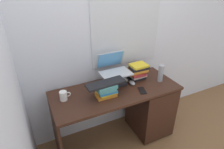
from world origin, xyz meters
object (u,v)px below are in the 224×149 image
(computer_mouse, at_px, (132,83))
(water_bottle, at_px, (161,73))
(mug, at_px, (64,96))
(laptop, at_px, (113,67))
(desk, at_px, (142,106))
(book_stack_tall, at_px, (116,79))
(book_stack_keyboard_riser, at_px, (106,90))
(keyboard, at_px, (106,83))
(cell_phone, at_px, (142,91))
(book_stack_side, at_px, (138,71))

(computer_mouse, distance_m, water_bottle, 0.37)
(computer_mouse, distance_m, mug, 0.80)
(laptop, distance_m, computer_mouse, 0.29)
(desk, xyz_separation_m, book_stack_tall, (-0.32, 0.12, 0.42))
(book_stack_tall, relative_size, laptop, 0.74)
(desk, height_order, book_stack_keyboard_riser, book_stack_keyboard_riser)
(computer_mouse, relative_size, mug, 0.89)
(mug, height_order, water_bottle, water_bottle)
(book_stack_keyboard_riser, distance_m, water_bottle, 0.73)
(book_stack_tall, relative_size, water_bottle, 1.24)
(book_stack_tall, height_order, keyboard, keyboard)
(keyboard, xyz_separation_m, computer_mouse, (0.38, 0.09, -0.14))
(mug, height_order, cell_phone, mug)
(desk, bearing_deg, book_stack_tall, 159.34)
(book_stack_tall, bearing_deg, mug, -176.62)
(book_stack_side, xyz_separation_m, cell_phone, (-0.10, -0.25, -0.10))
(desk, xyz_separation_m, cell_phone, (-0.12, -0.13, 0.35))
(desk, height_order, water_bottle, water_bottle)
(book_stack_tall, height_order, water_bottle, water_bottle)
(book_stack_tall, height_order, mug, book_stack_tall)
(book_stack_tall, bearing_deg, computer_mouse, -23.37)
(book_stack_tall, height_order, book_stack_side, book_stack_side)
(keyboard, distance_m, water_bottle, 0.73)
(keyboard, bearing_deg, desk, 1.86)
(keyboard, bearing_deg, water_bottle, -2.00)
(book_stack_keyboard_riser, bearing_deg, computer_mouse, 13.54)
(water_bottle, bearing_deg, laptop, 157.27)
(desk, xyz_separation_m, book_stack_side, (-0.03, 0.12, 0.45))
(book_stack_side, distance_m, computer_mouse, 0.17)
(book_stack_keyboard_riser, relative_size, computer_mouse, 2.12)
(laptop, bearing_deg, mug, -170.76)
(desk, distance_m, keyboard, 0.73)
(laptop, distance_m, keyboard, 0.31)
(book_stack_tall, bearing_deg, cell_phone, -51.14)
(keyboard, bearing_deg, computer_mouse, 10.54)
(book_stack_keyboard_riser, bearing_deg, cell_phone, -11.95)
(book_stack_side, bearing_deg, water_bottle, -35.04)
(book_stack_tall, distance_m, cell_phone, 0.33)
(mug, bearing_deg, computer_mouse, -2.73)
(book_stack_tall, bearing_deg, book_stack_side, 0.38)
(desk, distance_m, laptop, 0.66)
(laptop, distance_m, cell_phone, 0.42)
(book_stack_keyboard_riser, xyz_separation_m, keyboard, (-0.00, 0.00, 0.08))
(book_stack_side, bearing_deg, book_stack_keyboard_riser, -161.46)
(book_stack_tall, height_order, book_stack_keyboard_riser, book_stack_keyboard_riser)
(book_stack_tall, distance_m, keyboard, 0.28)
(mug, bearing_deg, book_stack_tall, 3.38)
(book_stack_tall, xyz_separation_m, mug, (-0.63, -0.04, -0.02))
(water_bottle, bearing_deg, keyboard, -179.36)
(keyboard, height_order, water_bottle, water_bottle)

